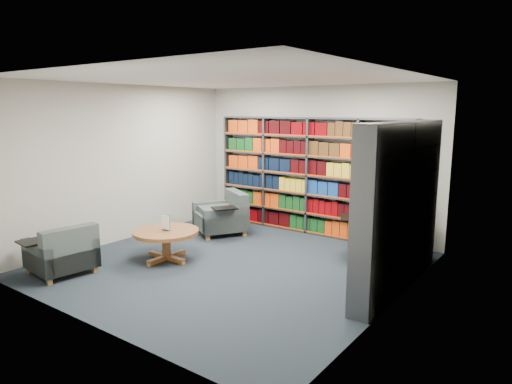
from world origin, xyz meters
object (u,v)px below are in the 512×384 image
Objects in this scene: chair_green_right at (383,235)px; coffee_table at (166,236)px; chair_teal_front at (63,254)px; chair_teal_left at (224,216)px.

chair_green_right is 1.36× the size of coffee_table.
coffee_table is at bearing 60.67° from chair_teal_front.
chair_teal_front is at bearing -135.35° from chair_green_right.
chair_green_right is at bearing 37.76° from coffee_table.
coffee_table reaches higher than chair_teal_front.
chair_teal_front is at bearing -98.01° from chair_teal_left.
chair_teal_left is at bearing 99.55° from coffee_table.
chair_green_right is 1.40× the size of chair_teal_front.
chair_teal_left is 3.05m from chair_green_right.
chair_green_right is at bearing 6.23° from chair_teal_left.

